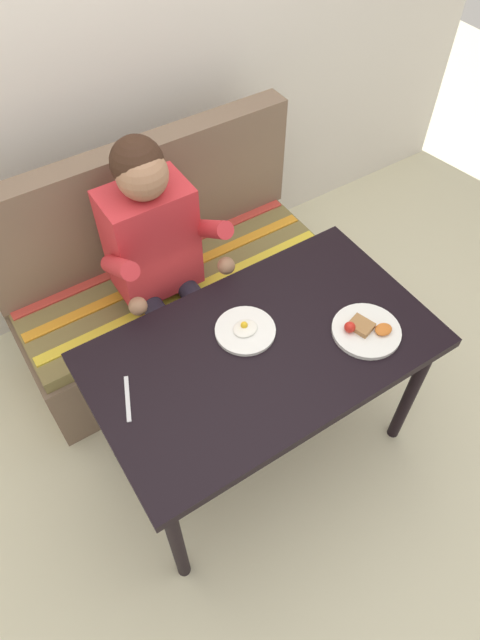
{
  "coord_description": "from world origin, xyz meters",
  "views": [
    {
      "loc": [
        -0.68,
        -0.9,
        2.27
      ],
      "look_at": [
        0.0,
        0.15,
        0.72
      ],
      "focal_mm": 31.03,
      "sensor_mm": 36.0,
      "label": 1
    }
  ],
  "objects_px": {
    "plate_eggs": "(245,330)",
    "fork": "(128,399)",
    "person": "(160,254)",
    "couch": "(170,287)",
    "table": "(263,360)",
    "plate_breakfast": "(366,330)"
  },
  "relations": [
    {
      "from": "plate_eggs",
      "to": "fork",
      "type": "height_order",
      "value": "plate_eggs"
    },
    {
      "from": "plate_eggs",
      "to": "fork",
      "type": "relative_size",
      "value": 1.26
    },
    {
      "from": "couch",
      "to": "plate_eggs",
      "type": "bearing_deg",
      "value": -91.49
    },
    {
      "from": "plate_breakfast",
      "to": "person",
      "type": "bearing_deg",
      "value": 120.43
    },
    {
      "from": "fork",
      "to": "person",
      "type": "bearing_deg",
      "value": 75.26
    },
    {
      "from": "plate_eggs",
      "to": "fork",
      "type": "bearing_deg",
      "value": -177.09
    },
    {
      "from": "table",
      "to": "couch",
      "type": "xyz_separation_m",
      "value": [
        0.0,
        0.76,
        -0.32
      ]
    },
    {
      "from": "table",
      "to": "person",
      "type": "bearing_deg",
      "value": 98.96
    },
    {
      "from": "couch",
      "to": "plate_eggs",
      "type": "relative_size",
      "value": 6.71
    },
    {
      "from": "table",
      "to": "person",
      "type": "xyz_separation_m",
      "value": [
        -0.09,
        0.59,
        0.09
      ]
    },
    {
      "from": "table",
      "to": "plate_breakfast",
      "type": "distance_m",
      "value": 0.38
    },
    {
      "from": "plate_breakfast",
      "to": "fork",
      "type": "xyz_separation_m",
      "value": [
        -0.82,
        0.21,
        -0.01
      ]
    },
    {
      "from": "couch",
      "to": "plate_eggs",
      "type": "distance_m",
      "value": 0.79
    },
    {
      "from": "person",
      "to": "plate_eggs",
      "type": "xyz_separation_m",
      "value": [
        0.08,
        -0.5,
        -0.0
      ]
    },
    {
      "from": "plate_breakfast",
      "to": "plate_eggs",
      "type": "relative_size",
      "value": 1.13
    },
    {
      "from": "plate_breakfast",
      "to": "fork",
      "type": "distance_m",
      "value": 0.85
    },
    {
      "from": "plate_eggs",
      "to": "couch",
      "type": "bearing_deg",
      "value": 88.51
    },
    {
      "from": "plate_breakfast",
      "to": "couch",
      "type": "bearing_deg",
      "value": 110.39
    },
    {
      "from": "table",
      "to": "plate_breakfast",
      "type": "relative_size",
      "value": 4.94
    },
    {
      "from": "person",
      "to": "plate_breakfast",
      "type": "height_order",
      "value": "person"
    },
    {
      "from": "table",
      "to": "plate_breakfast",
      "type": "xyz_separation_m",
      "value": [
        0.34,
        -0.14,
        0.09
      ]
    },
    {
      "from": "person",
      "to": "fork",
      "type": "distance_m",
      "value": 0.65
    }
  ]
}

